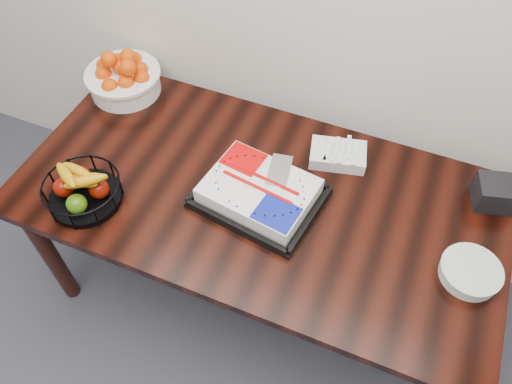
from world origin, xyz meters
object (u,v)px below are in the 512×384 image
at_px(table, 258,206).
at_px(plate_stack, 470,272).
at_px(cake_tray, 259,193).
at_px(tangerine_bowl, 123,74).
at_px(fruit_basket, 83,190).
at_px(napkin_box, 496,193).

distance_m(table, plate_stack, 0.78).
distance_m(cake_tray, tangerine_bowl, 0.84).
bearing_deg(fruit_basket, table, 25.71).
height_order(fruit_basket, plate_stack, fruit_basket).
relative_size(tangerine_bowl, plate_stack, 1.63).
height_order(tangerine_bowl, napkin_box, tangerine_bowl).
height_order(cake_tray, fruit_basket, fruit_basket).
height_order(table, fruit_basket, fruit_basket).
distance_m(tangerine_bowl, plate_stack, 1.56).
bearing_deg(cake_tray, fruit_basket, -157.05).
bearing_deg(plate_stack, napkin_box, 84.52).
relative_size(tangerine_bowl, fruit_basket, 1.16).
xyz_separation_m(fruit_basket, napkin_box, (1.37, 0.56, -0.01)).
xyz_separation_m(plate_stack, napkin_box, (0.03, 0.35, 0.03)).
bearing_deg(tangerine_bowl, plate_stack, -13.27).
relative_size(table, napkin_box, 12.69).
xyz_separation_m(cake_tray, plate_stack, (0.75, -0.03, -0.02)).
bearing_deg(table, tangerine_bowl, 158.02).
bearing_deg(fruit_basket, napkin_box, 22.42).
bearing_deg(napkin_box, cake_tray, -157.97).
distance_m(table, tangerine_bowl, 0.83).
bearing_deg(tangerine_bowl, napkin_box, -0.50).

